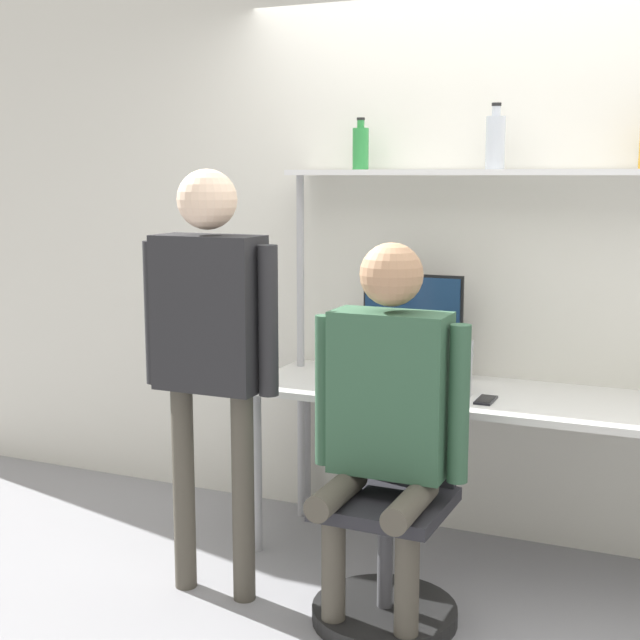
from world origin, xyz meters
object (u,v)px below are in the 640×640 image
at_px(monitor, 412,321).
at_px(cell_phone, 486,400).
at_px(person_standing, 210,327).
at_px(office_chair, 389,544).
at_px(laptop, 433,380).
at_px(person_seated, 387,401).
at_px(bottle_clear, 495,141).
at_px(bottle_green, 361,148).

relative_size(monitor, cell_phone, 3.21).
distance_m(monitor, person_standing, 1.04).
relative_size(office_chair, person_standing, 0.55).
distance_m(laptop, person_seated, 0.54).
bearing_deg(monitor, bottle_clear, 3.95).
xyz_separation_m(monitor, laptop, (0.19, -0.29, -0.20)).
height_order(cell_phone, person_standing, person_standing).
relative_size(monitor, bottle_green, 2.05).
xyz_separation_m(monitor, bottle_clear, (0.35, 0.02, 0.80)).
distance_m(cell_phone, office_chair, 0.73).
xyz_separation_m(person_standing, bottle_clear, (0.90, 0.90, 0.73)).
height_order(monitor, person_seated, person_seated).
distance_m(laptop, bottle_green, 1.13).
bearing_deg(person_seated, bottle_green, 117.39).
height_order(monitor, person_standing, person_standing).
distance_m(laptop, person_standing, 0.98).
bearing_deg(monitor, person_seated, -78.27).
bearing_deg(person_standing, person_seated, 4.48).
height_order(laptop, cell_phone, laptop).
bearing_deg(office_chair, person_standing, -172.13).
bearing_deg(cell_phone, office_chair, -116.99).
bearing_deg(cell_phone, monitor, 145.02).
relative_size(person_standing, bottle_clear, 6.13).
distance_m(monitor, bottle_green, 0.83).
bearing_deg(laptop, bottle_green, 145.77).
distance_m(monitor, cell_phone, 0.57).
relative_size(monitor, laptop, 1.55).
xyz_separation_m(monitor, person_seated, (0.17, -0.82, -0.17)).
height_order(monitor, cell_phone, monitor).
relative_size(monitor, bottle_clear, 1.71).
bearing_deg(person_seated, bottle_clear, 77.80).
bearing_deg(bottle_green, person_standing, -107.26).
bearing_deg(bottle_green, cell_phone, -24.81).
distance_m(monitor, office_chair, 1.09).
relative_size(cell_phone, person_standing, 0.09).
xyz_separation_m(person_standing, bottle_green, (0.28, 0.90, 0.71)).
height_order(person_seated, person_standing, person_standing).
height_order(monitor, bottle_clear, bottle_clear).
relative_size(monitor, person_seated, 0.33).
relative_size(laptop, person_seated, 0.21).
distance_m(person_seated, bottle_clear, 1.30).
bearing_deg(monitor, cell_phone, -34.98).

